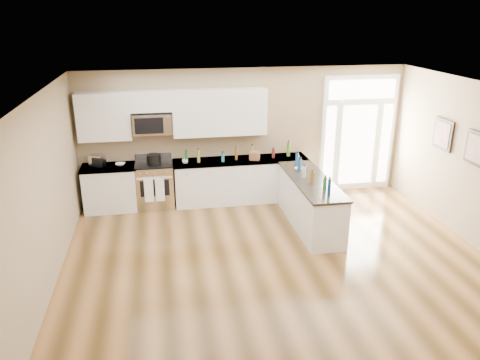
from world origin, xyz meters
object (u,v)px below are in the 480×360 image
object	(u,v)px
toaster_oven	(97,160)
kitchen_range	(155,185)
peninsula_cabinet	(310,204)
stockpot	(154,159)

from	to	relation	value
toaster_oven	kitchen_range	bearing A→B (deg)	22.01
peninsula_cabinet	stockpot	xyz separation A→B (m)	(-2.89, 1.41, 0.62)
stockpot	kitchen_range	bearing A→B (deg)	109.38
kitchen_range	stockpot	distance (m)	0.58
kitchen_range	peninsula_cabinet	bearing A→B (deg)	-26.55
stockpot	toaster_oven	bearing A→B (deg)	175.31
peninsula_cabinet	stockpot	distance (m)	3.27
kitchen_range	stockpot	bearing A→B (deg)	-70.62
peninsula_cabinet	kitchen_range	bearing A→B (deg)	153.45
peninsula_cabinet	toaster_oven	xyz separation A→B (m)	(-4.01, 1.50, 0.62)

